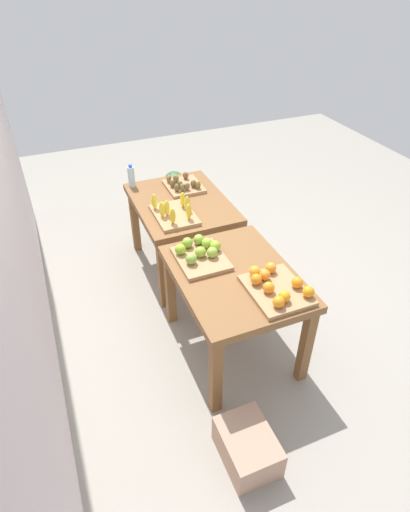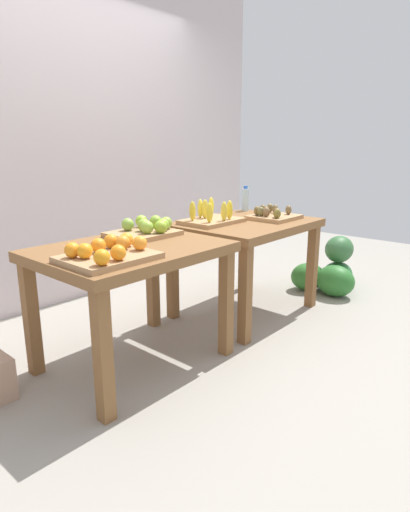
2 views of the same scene
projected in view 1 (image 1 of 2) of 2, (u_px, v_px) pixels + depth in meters
name	position (u px, v px, depth m)	size (l,w,h in m)	color
ground_plane	(205.00, 301.00, 3.78)	(8.00, 8.00, 0.00)	gray
display_table_left	(235.00, 286.00, 2.99)	(1.04, 0.80, 0.73)	brown
display_table_right	(181.00, 211.00, 3.82)	(1.04, 0.80, 0.73)	brown
orange_bin	(276.00, 287.00, 2.75)	(0.45, 0.38, 0.11)	tan
apple_bin	(200.00, 253.00, 3.05)	(0.41, 0.35, 0.11)	tan
banana_crate	(174.00, 212.00, 3.51)	(0.44, 0.32, 0.17)	tan
kiwi_bin	(183.00, 185.00, 3.93)	(0.36, 0.32, 0.10)	tan
water_bottle	(131.00, 176.00, 3.93)	(0.06, 0.06, 0.22)	silver
watermelon_pile	(178.00, 202.00, 4.87)	(0.63, 0.63, 0.49)	#2C6837
cardboard_produce_box	(247.00, 447.00, 2.56)	(0.40, 0.30, 0.23)	tan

